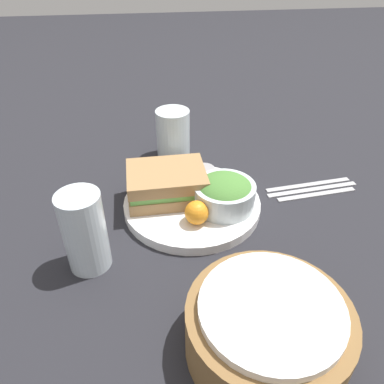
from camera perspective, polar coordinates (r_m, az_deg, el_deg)
The scene contains 12 objects.
ground_plane at distance 0.74m, azimuth 0.00°, elevation -2.44°, with size 4.00×4.00×0.00m, color #232328.
plate at distance 0.73m, azimuth 0.00°, elevation -1.86°, with size 0.27×0.27×0.02m, color white.
sandwich at distance 0.73m, azimuth -3.89°, elevation 1.31°, with size 0.15×0.12×0.06m.
salad_bowl at distance 0.70m, azimuth 4.96°, elevation -0.10°, with size 0.12×0.12×0.06m.
dressing_cup at distance 0.76m, azimuth 1.78°, elevation 2.38°, with size 0.05×0.05×0.04m, color #99999E.
orange_wedge at distance 0.66m, azimuth 1.00°, elevation -3.13°, with size 0.04×0.04×0.04m, color orange.
drink_glass at distance 0.61m, azimuth -16.06°, elevation -5.82°, with size 0.07×0.07×0.14m, color silver.
bread_basket at distance 0.51m, azimuth 11.43°, elevation -19.65°, with size 0.21×0.21×0.09m.
fork at distance 0.84m, azimuth 17.31°, elevation 1.11°, with size 0.19×0.01×0.01m, color #B2B2B7.
knife at distance 0.83m, azimuth 17.88°, elevation 0.42°, with size 0.20×0.01×0.01m, color #B2B2B7.
spoon at distance 0.82m, azimuth 18.47°, elevation -0.29°, with size 0.17×0.01×0.01m, color #B2B2B7.
water_glass at distance 0.89m, azimuth -2.90°, elevation 8.84°, with size 0.08×0.08×0.11m, color silver.
Camera 1 is at (0.07, 0.58, 0.46)m, focal length 35.00 mm.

